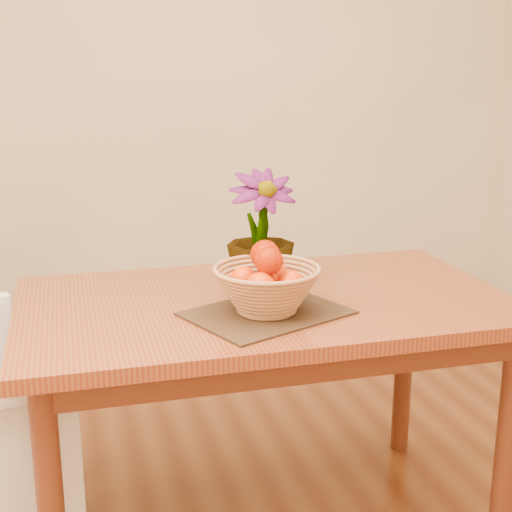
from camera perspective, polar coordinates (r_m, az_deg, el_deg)
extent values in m
cube|color=#FDEBC1|center=(3.87, -7.39, 14.05)|extent=(4.00, 0.02, 2.70)
cube|color=brown|center=(2.06, 0.76, -3.89)|extent=(1.40, 0.80, 0.04)
cube|color=#492011|center=(2.08, 0.75, -5.45)|extent=(1.28, 0.68, 0.08)
cylinder|color=#492011|center=(2.20, 19.43, -14.21)|extent=(0.06, 0.06, 0.71)
cylinder|color=#492011|center=(2.43, -15.93, -11.03)|extent=(0.06, 0.06, 0.71)
cylinder|color=#492011|center=(2.69, 11.74, -8.18)|extent=(0.06, 0.06, 0.71)
cube|color=#342213|center=(1.92, 0.86, -4.58)|extent=(0.49, 0.43, 0.01)
cylinder|color=#AB7047|center=(1.92, 0.86, -4.38)|extent=(0.15, 0.15, 0.01)
sphere|color=#EE3503|center=(1.89, 0.87, -2.16)|extent=(0.07, 0.07, 0.07)
sphere|color=#EE3503|center=(1.95, 1.38, -1.43)|extent=(0.08, 0.08, 0.08)
sphere|color=#EE3503|center=(1.91, -1.01, -1.90)|extent=(0.07, 0.07, 0.07)
sphere|color=#EE3503|center=(1.83, 0.33, -2.52)|extent=(0.08, 0.08, 0.08)
sphere|color=#EE3503|center=(1.88, 2.79, -2.21)|extent=(0.07, 0.07, 0.07)
sphere|color=#EE3503|center=(1.90, 0.73, 0.12)|extent=(0.08, 0.08, 0.08)
sphere|color=#EE3503|center=(1.85, 1.04, -0.40)|extent=(0.07, 0.07, 0.07)
sphere|color=#EE3503|center=(1.90, 0.73, 0.12)|extent=(0.08, 0.08, 0.08)
sphere|color=#EE3503|center=(1.85, 1.04, -0.40)|extent=(0.07, 0.07, 0.07)
imported|color=#1B4914|center=(2.07, 0.39, 1.92)|extent=(0.20, 0.20, 0.36)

